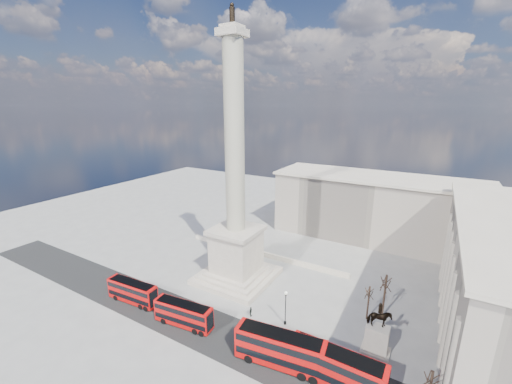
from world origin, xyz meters
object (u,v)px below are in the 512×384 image
object	(u,v)px
nelsons_column	(236,218)
pedestrian_crossing	(251,312)
red_bus_a	(133,292)
pedestrian_standing	(311,348)
red_bus_b	(184,314)
pedestrian_walking	(363,368)
equestrian_statue	(377,336)
red_bus_d	(337,368)
red_bus_c	(280,349)
victorian_lamp	(286,305)

from	to	relation	value
nelsons_column	pedestrian_crossing	distance (m)	17.30
red_bus_a	pedestrian_standing	distance (m)	31.93
red_bus_a	red_bus_b	distance (m)	12.08
red_bus_a	pedestrian_crossing	bearing A→B (deg)	15.21
nelsons_column	pedestrian_walking	distance (m)	31.96
equestrian_statue	red_bus_a	bearing A→B (deg)	-167.02
nelsons_column	red_bus_d	world-z (taller)	nelsons_column
red_bus_d	pedestrian_standing	xyz separation A→B (m)	(-4.54, 3.57, -1.71)
nelsons_column	red_bus_a	xyz separation A→B (m)	(-11.44, -16.00, -10.83)
red_bus_c	pedestrian_standing	xyz separation A→B (m)	(2.85, 4.20, -1.75)
pedestrian_standing	nelsons_column	bearing A→B (deg)	-34.16
victorian_lamp	pedestrian_crossing	xyz separation A→B (m)	(-5.79, -1.03, -2.64)
nelsons_column	red_bus_a	world-z (taller)	nelsons_column
victorian_lamp	pedestrian_walking	bearing A→B (deg)	-15.73
red_bus_d	pedestrian_crossing	size ratio (longest dim) A/B	7.11
pedestrian_crossing	red_bus_a	bearing A→B (deg)	98.95
red_bus_b	pedestrian_crossing	xyz separation A→B (m)	(7.98, 7.25, -1.24)
red_bus_b	pedestrian_crossing	bearing A→B (deg)	35.76
nelsons_column	victorian_lamp	bearing A→B (deg)	-28.66
red_bus_c	pedestrian_walking	size ratio (longest dim) A/B	7.11
red_bus_c	pedestrian_walking	xyz separation A→B (m)	(9.99, 4.20, -1.71)
nelsons_column	victorian_lamp	xyz separation A→B (m)	(14.41, -7.87, -9.44)
victorian_lamp	pedestrian_crossing	bearing A→B (deg)	-169.91
red_bus_a	pedestrian_walking	bearing A→B (deg)	2.36
red_bus_c	pedestrian_crossing	distance (m)	11.16
red_bus_c	victorian_lamp	bearing A→B (deg)	102.92
victorian_lamp	pedestrian_standing	distance (m)	7.28
nelsons_column	pedestrian_standing	world-z (taller)	nelsons_column
red_bus_b	equestrian_statue	bearing A→B (deg)	12.19
red_bus_c	pedestrian_crossing	bearing A→B (deg)	134.61
red_bus_d	pedestrian_walking	bearing A→B (deg)	54.99
red_bus_d	pedestrian_walking	size ratio (longest dim) A/B	6.87
red_bus_c	red_bus_b	bearing A→B (deg)	174.25
red_bus_d	equestrian_statue	distance (m)	8.83
nelsons_column	red_bus_d	bearing A→B (deg)	-31.41
red_bus_a	equestrian_statue	distance (m)	40.50
red_bus_b	red_bus_a	bearing A→B (deg)	172.80
nelsons_column	red_bus_d	distance (m)	30.73
victorian_lamp	equestrian_statue	world-z (taller)	equestrian_statue
red_bus_b	red_bus_c	distance (m)	16.67
equestrian_statue	pedestrian_crossing	distance (m)	19.60
pedestrian_walking	equestrian_statue	bearing A→B (deg)	53.10
equestrian_statue	pedestrian_standing	distance (m)	9.33
red_bus_b	victorian_lamp	distance (m)	16.13
red_bus_c	equestrian_statue	bearing A→B (deg)	32.07
red_bus_b	victorian_lamp	xyz separation A→B (m)	(13.77, 8.28, 1.39)
nelsons_column	pedestrian_walking	xyz separation A→B (m)	(27.28, -11.50, -12.05)
red_bus_c	pedestrian_standing	world-z (taller)	red_bus_c
victorian_lamp	pedestrian_crossing	distance (m)	6.44
nelsons_column	pedestrian_walking	bearing A→B (deg)	-22.86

